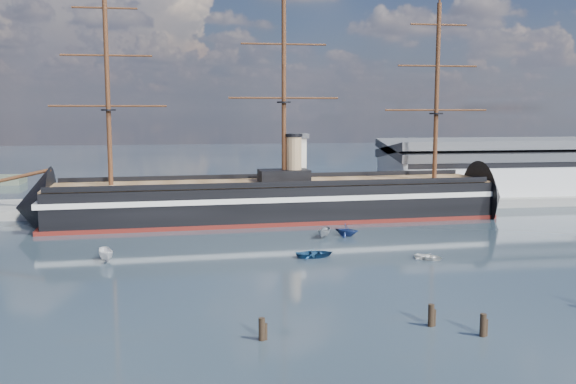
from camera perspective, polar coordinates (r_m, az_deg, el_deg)
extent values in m
plane|color=black|center=(111.80, 2.06, -4.20)|extent=(600.00, 600.00, 0.00)
cube|color=slate|center=(148.50, 3.18, -1.30)|extent=(180.00, 18.00, 2.00)
cube|color=#B7BABC|center=(168.05, 19.12, 1.73)|extent=(62.00, 20.00, 10.00)
cube|color=#3F4247|center=(167.62, 19.20, 3.64)|extent=(63.00, 21.00, 2.00)
cube|color=silver|center=(143.14, 0.72, 2.02)|extent=(4.00, 4.00, 14.00)
cube|color=#3F4247|center=(142.62, 0.72, 5.02)|extent=(5.00, 5.00, 1.00)
cube|color=black|center=(129.95, -1.24, -0.76)|extent=(88.67, 20.21, 7.00)
cube|color=silver|center=(129.79, -1.24, -0.24)|extent=(90.68, 20.55, 1.00)
cube|color=#531510|center=(130.53, -1.23, -2.35)|extent=(90.67, 20.51, 0.90)
cone|color=black|center=(132.07, -21.66, -1.29)|extent=(14.74, 16.33, 15.68)
cone|color=black|center=(143.81, 17.45, -0.43)|extent=(11.74, 16.19, 15.68)
cube|color=brown|center=(129.49, -1.24, 0.82)|extent=(88.61, 18.93, 0.40)
cube|color=black|center=(129.62, -0.37, 1.45)|extent=(10.28, 6.47, 2.50)
cylinder|color=#9C7D58|center=(129.61, 0.51, 3.00)|extent=(3.20, 3.20, 9.00)
cylinder|color=#381E0F|center=(132.74, -24.08, 0.94)|extent=(17.77, 1.55, 4.43)
cylinder|color=#381E0F|center=(128.34, -15.75, 9.07)|extent=(0.90, 0.90, 38.00)
cylinder|color=#381E0F|center=(129.05, -0.37, 10.22)|extent=(0.90, 0.90, 42.00)
cylinder|color=#381E0F|center=(137.45, 13.09, 8.61)|extent=(0.90, 0.90, 36.00)
imported|color=silver|center=(99.47, -15.84, -5.95)|extent=(6.27, 3.46, 2.37)
imported|color=navy|center=(98.39, 2.40, -5.82)|extent=(1.61, 3.62, 1.65)
imported|color=slate|center=(113.13, 3.24, -4.07)|extent=(5.46, 4.26, 2.08)
imported|color=navy|center=(114.76, 5.22, -3.92)|extent=(6.23, 7.24, 2.48)
imported|color=silver|center=(99.02, 12.40, -5.90)|extent=(2.61, 2.69, 1.25)
cylinder|color=black|center=(64.54, -2.34, -13.03)|extent=(0.64, 0.64, 2.97)
cylinder|color=black|center=(68.34, 16.91, -12.17)|extent=(0.64, 0.64, 3.02)
cylinder|color=black|center=(69.90, 12.57, -11.58)|extent=(0.64, 0.64, 3.07)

